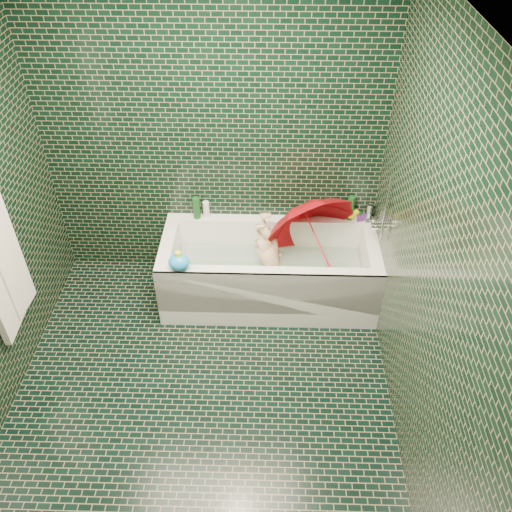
{
  "coord_description": "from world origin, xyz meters",
  "views": [
    {
      "loc": [
        0.44,
        -2.26,
        3.17
      ],
      "look_at": [
        0.35,
        0.82,
        0.58
      ],
      "focal_mm": 38.0,
      "sensor_mm": 36.0,
      "label": 1
    }
  ],
  "objects_px": {
    "bathtub": "(269,277)",
    "umbrella": "(317,238)",
    "rubber_duck": "(353,214)",
    "bath_toy": "(179,262)",
    "child": "(272,264)"
  },
  "relations": [
    {
      "from": "child",
      "to": "rubber_duck",
      "type": "height_order",
      "value": "rubber_duck"
    },
    {
      "from": "bathtub",
      "to": "umbrella",
      "type": "relative_size",
      "value": 2.41
    },
    {
      "from": "child",
      "to": "bath_toy",
      "type": "relative_size",
      "value": 4.67
    },
    {
      "from": "child",
      "to": "rubber_duck",
      "type": "relative_size",
      "value": 6.95
    },
    {
      "from": "bathtub",
      "to": "umbrella",
      "type": "bearing_deg",
      "value": 10.53
    },
    {
      "from": "child",
      "to": "bathtub",
      "type": "bearing_deg",
      "value": -7.75
    },
    {
      "from": "child",
      "to": "rubber_duck",
      "type": "distance_m",
      "value": 0.77
    },
    {
      "from": "rubber_duck",
      "to": "child",
      "type": "bearing_deg",
      "value": -130.74
    },
    {
      "from": "bathtub",
      "to": "rubber_duck",
      "type": "distance_m",
      "value": 0.85
    },
    {
      "from": "umbrella",
      "to": "bath_toy",
      "type": "xyz_separation_m",
      "value": [
        -1.02,
        -0.38,
        0.05
      ]
    },
    {
      "from": "rubber_duck",
      "to": "bath_toy",
      "type": "distance_m",
      "value": 1.49
    },
    {
      "from": "bathtub",
      "to": "rubber_duck",
      "type": "relative_size",
      "value": 13.94
    },
    {
      "from": "child",
      "to": "umbrella",
      "type": "xyz_separation_m",
      "value": [
        0.34,
        0.02,
        0.26
      ]
    },
    {
      "from": "bath_toy",
      "to": "child",
      "type": "bearing_deg",
      "value": 16.32
    },
    {
      "from": "child",
      "to": "umbrella",
      "type": "distance_m",
      "value": 0.43
    }
  ]
}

